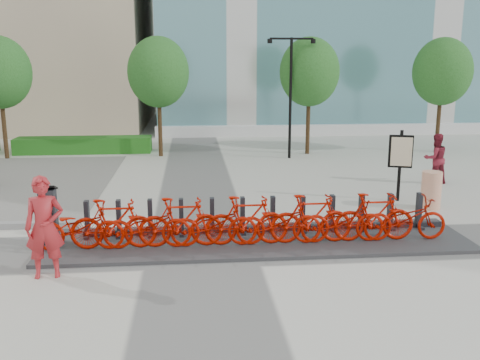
{
  "coord_description": "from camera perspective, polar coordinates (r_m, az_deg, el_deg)",
  "views": [
    {
      "loc": [
        -0.18,
        -11.24,
        4.05
      ],
      "look_at": [
        1.0,
        1.5,
        1.2
      ],
      "focal_mm": 40.0,
      "sensor_mm": 36.0,
      "label": 1
    }
  ],
  "objects": [
    {
      "name": "construction_barrel",
      "position": [
        15.84,
        19.71,
        -1.03
      ],
      "size": [
        0.69,
        0.69,
        1.06
      ],
      "primitive_type": "cylinder",
      "rotation": [
        0.0,
        0.0,
        0.31
      ],
      "color": "#D75B1D",
      "rests_on": "ground"
    },
    {
      "name": "tree_1",
      "position": [
        23.28,
        -8.72,
        11.29
      ],
      "size": [
        2.6,
        2.6,
        5.1
      ],
      "color": "#513A1E",
      "rests_on": "ground"
    },
    {
      "name": "bike_1",
      "position": [
        11.82,
        -13.37,
        -4.59
      ],
      "size": [
        1.85,
        0.52,
        1.11
      ],
      "primitive_type": "imported",
      "rotation": [
        0.0,
        0.0,
        1.57
      ],
      "color": "#A30F00",
      "rests_on": "dock_pad"
    },
    {
      "name": "bike_0",
      "position": [
        11.96,
        -16.78,
        -4.86
      ],
      "size": [
        1.9,
        0.66,
        1.0
      ],
      "primitive_type": "imported",
      "rotation": [
        0.0,
        0.0,
        1.57
      ],
      "color": "#A30F00",
      "rests_on": "dock_pad"
    },
    {
      "name": "dock_rail_posts",
      "position": [
        12.62,
        1.94,
        -3.76
      ],
      "size": [
        8.02,
        0.5,
        0.85
      ],
      "primitive_type": null,
      "color": "black",
      "rests_on": "dock_pad"
    },
    {
      "name": "bike_4",
      "position": [
        11.72,
        -2.81,
        -4.68
      ],
      "size": [
        1.9,
        0.66,
        1.0
      ],
      "primitive_type": "imported",
      "rotation": [
        0.0,
        0.0,
        1.57
      ],
      "color": "#A30F00",
      "rests_on": "dock_pad"
    },
    {
      "name": "bike_2",
      "position": [
        11.76,
        -9.87,
        -4.8
      ],
      "size": [
        1.9,
        0.66,
        1.0
      ],
      "primitive_type": "imported",
      "rotation": [
        0.0,
        0.0,
        1.57
      ],
      "color": "#A30F00",
      "rests_on": "dock_pad"
    },
    {
      "name": "bike_5",
      "position": [
        11.76,
        0.7,
        -4.33
      ],
      "size": [
        1.85,
        0.52,
        1.11
      ],
      "primitive_type": "imported",
      "rotation": [
        0.0,
        0.0,
        1.57
      ],
      "color": "#A30F00",
      "rests_on": "dock_pad"
    },
    {
      "name": "streetlamp",
      "position": [
        22.65,
        5.43,
        10.19
      ],
      "size": [
        2.0,
        0.2,
        5.0
      ],
      "color": "black",
      "rests_on": "ground"
    },
    {
      "name": "tree_2",
      "position": [
        23.81,
        7.41,
        11.35
      ],
      "size": [
        2.6,
        2.6,
        5.1
      ],
      "color": "#513A1E",
      "rests_on": "ground"
    },
    {
      "name": "bike_9",
      "position": [
        12.38,
        14.1,
        -3.84
      ],
      "size": [
        1.85,
        0.52,
        1.11
      ],
      "primitive_type": "imported",
      "rotation": [
        0.0,
        0.0,
        1.57
      ],
      "color": "#A30F00",
      "rests_on": "dock_pad"
    },
    {
      "name": "dock_pad",
      "position": [
        12.31,
        1.92,
        -6.47
      ],
      "size": [
        9.6,
        2.4,
        0.08
      ],
      "primitive_type": "cube",
      "color": "#373739",
      "rests_on": "ground"
    },
    {
      "name": "bike_6",
      "position": [
        11.87,
        4.17,
        -4.48
      ],
      "size": [
        1.9,
        0.66,
        1.0
      ],
      "primitive_type": "imported",
      "rotation": [
        0.0,
        0.0,
        1.57
      ],
      "color": "#A30F00",
      "rests_on": "dock_pad"
    },
    {
      "name": "bike_7",
      "position": [
        11.99,
        7.58,
        -4.11
      ],
      "size": [
        1.85,
        0.52,
        1.11
      ],
      "primitive_type": "imported",
      "rotation": [
        0.0,
        0.0,
        1.57
      ],
      "color": "#A30F00",
      "rests_on": "dock_pad"
    },
    {
      "name": "ground",
      "position": [
        11.95,
        -4.15,
        -7.29
      ],
      "size": [
        120.0,
        120.0,
        0.0
      ],
      "primitive_type": "plane",
      "color": "#BABAAF"
    },
    {
      "name": "map_sign",
      "position": [
        16.28,
        16.75,
        2.63
      ],
      "size": [
        0.68,
        0.31,
        2.1
      ],
      "rotation": [
        0.0,
        0.0,
        -0.31
      ],
      "color": "black",
      "rests_on": "ground"
    },
    {
      "name": "pedestrian",
      "position": [
        19.16,
        20.13,
        2.16
      ],
      "size": [
        0.87,
        0.71,
        1.7
      ],
      "primitive_type": "imported",
      "rotation": [
        0.0,
        0.0,
        3.22
      ],
      "color": "maroon",
      "rests_on": "ground"
    },
    {
      "name": "bike_10",
      "position": [
        12.65,
        17.17,
        -3.94
      ],
      "size": [
        1.9,
        0.66,
        1.0
      ],
      "primitive_type": "imported",
      "rotation": [
        0.0,
        0.0,
        1.57
      ],
      "color": "#A30F00",
      "rests_on": "dock_pad"
    },
    {
      "name": "bike_8",
      "position": [
        12.18,
        10.88,
        -4.23
      ],
      "size": [
        1.9,
        0.66,
        1.0
      ],
      "primitive_type": "imported",
      "rotation": [
        0.0,
        0.0,
        1.57
      ],
      "color": "#A30F00",
      "rests_on": "dock_pad"
    },
    {
      "name": "kiosk",
      "position": [
        12.58,
        -19.74,
        -3.52
      ],
      "size": [
        0.41,
        0.35,
        1.35
      ],
      "rotation": [
        0.0,
        0.0,
        0.01
      ],
      "color": "black",
      "rests_on": "dock_pad"
    },
    {
      "name": "hedge_b",
      "position": [
        25.18,
        -16.3,
        3.61
      ],
      "size": [
        6.0,
        1.2,
        0.7
      ],
      "primitive_type": "cube",
      "color": "#1D7019",
      "rests_on": "ground"
    },
    {
      "name": "bike_3",
      "position": [
        11.7,
        -6.35,
        -4.49
      ],
      "size": [
        1.85,
        0.52,
        1.11
      ],
      "primitive_type": "imported",
      "rotation": [
        0.0,
        0.0,
        1.57
      ],
      "color": "#A30F00",
      "rests_on": "dock_pad"
    },
    {
      "name": "worker_red",
      "position": [
        10.77,
        -20.12,
        -4.76
      ],
      "size": [
        0.78,
        0.56,
        1.97
      ],
      "primitive_type": "imported",
      "rotation": [
        0.0,
        0.0,
        0.13
      ],
      "color": "#A92125",
      "rests_on": "ground"
    },
    {
      "name": "tree_3",
      "position": [
        25.79,
        20.77,
        10.74
      ],
      "size": [
        2.6,
        2.6,
        5.1
      ],
      "color": "#513A1E",
      "rests_on": "ground"
    }
  ]
}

